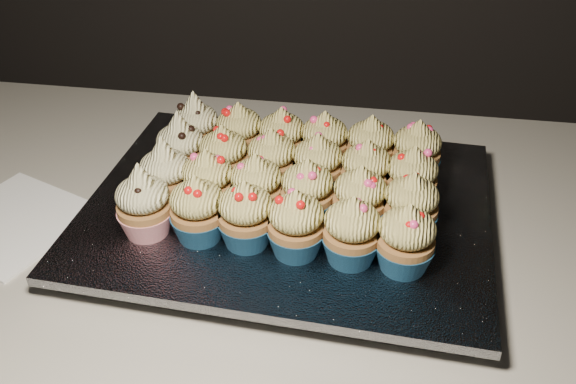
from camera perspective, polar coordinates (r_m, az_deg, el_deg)
The scene contains 28 objects.
worktop at distance 0.89m, azimuth -12.25°, elevation -1.47°, with size 2.44×0.64×0.04m, color beige.
napkin at distance 0.88m, azimuth -23.27°, elevation -2.50°, with size 0.16×0.16×0.00m, color white.
baking_tray at distance 0.80m, azimuth 0.00°, elevation -2.28°, with size 0.45×0.34×0.02m, color black.
foil_lining at distance 0.79m, azimuth 0.00°, elevation -1.30°, with size 0.49×0.38×0.01m, color silver.
cupcake_0 at distance 0.74m, azimuth -12.71°, elevation -1.04°, with size 0.06×0.06×0.10m.
cupcake_1 at distance 0.72m, azimuth -8.04°, elevation -1.61°, with size 0.06×0.06×0.08m.
cupcake_2 at distance 0.70m, azimuth -3.78°, elevation -2.10°, with size 0.06×0.06×0.08m.
cupcake_3 at distance 0.69m, azimuth 0.71°, elevation -2.93°, with size 0.06×0.06×0.08m.
cupcake_4 at distance 0.68m, azimuth 5.68°, elevation -3.55°, with size 0.06×0.06×0.08m.
cupcake_5 at distance 0.68m, azimuth 10.43°, elevation -4.19°, with size 0.06×0.06×0.08m.
cupcake_6 at distance 0.78m, azimuth -10.81°, elevation 1.42°, with size 0.06×0.06×0.10m.
cupcake_7 at distance 0.76m, azimuth -7.13°, elevation 0.81°, with size 0.06×0.06×0.08m.
cupcake_8 at distance 0.75m, azimuth -2.84°, elevation 0.41°, with size 0.06×0.06×0.08m.
cupcake_9 at distance 0.74m, azimuth 1.70°, elevation -0.04°, with size 0.06×0.06×0.08m.
cupcake_10 at distance 0.73m, azimuth 6.38°, elevation -0.68°, with size 0.06×0.06×0.08m.
cupcake_11 at distance 0.73m, azimuth 10.85°, elevation -1.28°, with size 0.06×0.06×0.08m.
cupcake_12 at distance 0.83m, azimuth -9.50°, elevation 3.80°, with size 0.06×0.06×0.10m.
cupcake_13 at distance 0.81m, azimuth -5.74°, elevation 3.08°, with size 0.06×0.06×0.08m.
cupcake_14 at distance 0.80m, azimuth -1.45°, elevation 2.80°, with size 0.06×0.06×0.08m.
cupcake_15 at distance 0.79m, azimuth 2.62°, elevation 2.33°, with size 0.06×0.06×0.08m.
cupcake_16 at distance 0.78m, azimuth 6.93°, elevation 1.77°, with size 0.06×0.06×0.08m.
cupcake_17 at distance 0.78m, azimuth 10.91°, elevation 1.14°, with size 0.06×0.06×0.08m.
cupcake_18 at distance 0.87m, azimuth -8.16°, elevation 5.68°, with size 0.06×0.06×0.10m.
cupcake_19 at distance 0.86m, azimuth -4.34°, elevation 5.21°, with size 0.06×0.06×0.08m.
cupcake_20 at distance 0.84m, azimuth -0.56°, elevation 4.76°, with size 0.06×0.06×0.08m.
cupcake_21 at distance 0.83m, azimuth 3.23°, elevation 4.39°, with size 0.06×0.06×0.08m.
cupcake_22 at distance 0.83m, azimuth 7.30°, elevation 3.99°, with size 0.06×0.06×0.08m.
cupcake_23 at distance 0.83m, azimuth 11.33°, elevation 3.50°, with size 0.06×0.06×0.08m.
Camera 1 is at (0.29, 1.04, 1.40)m, focal length 40.00 mm.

